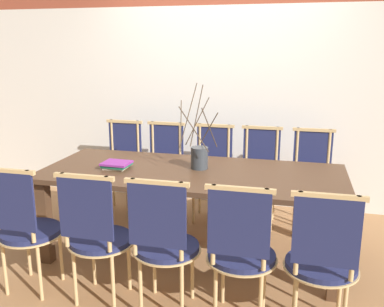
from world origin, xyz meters
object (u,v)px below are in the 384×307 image
Objects in this scene: dining_table at (192,181)px; chair_far_center at (211,170)px; vase_centerpiece at (199,156)px; book_stack at (117,165)px; chair_near_center at (164,241)px.

dining_table is 0.86m from chair_far_center.
vase_centerpiece reaches higher than dining_table.
book_stack is at bearing 55.21° from chair_far_center.
dining_table is 0.86m from chair_near_center.
vase_centerpiece is at bearing 13.62° from book_stack.
book_stack is (-0.68, -0.16, -0.08)m from vase_centerpiece.
chair_near_center is at bearing -49.34° from book_stack.
chair_far_center is (-0.00, 0.84, -0.15)m from dining_table.
book_stack is (-0.64, -0.92, 0.27)m from chair_far_center.
vase_centerpiece is (0.04, 0.09, 0.20)m from dining_table.
vase_centerpiece is (0.02, 0.94, 0.34)m from chair_near_center.
chair_far_center is 1.39× the size of vase_centerpiece.
chair_near_center is at bearing -88.53° from dining_table.
chair_near_center is 1.00× the size of chair_far_center.
dining_table is 3.54× the size of vase_centerpiece.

